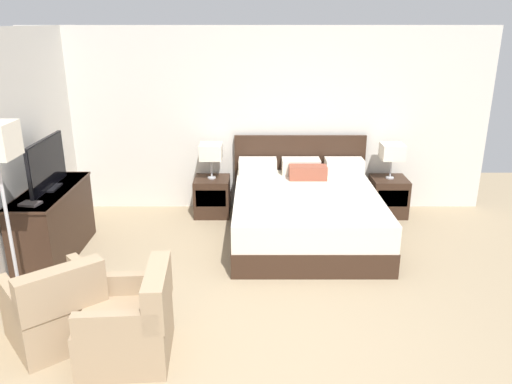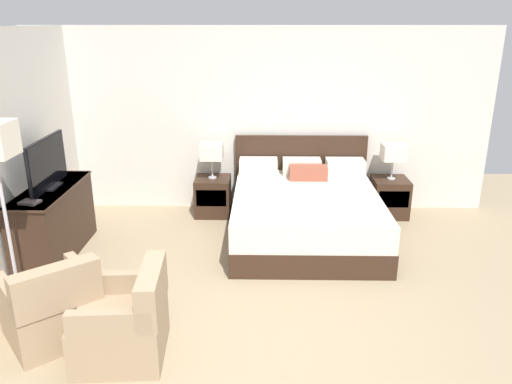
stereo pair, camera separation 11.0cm
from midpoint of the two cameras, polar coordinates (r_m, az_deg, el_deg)
The scene contains 12 objects.
ground_plane at distance 4.25m, azimuth -0.46°, elevation -18.09°, with size 10.22×10.22×0.00m, color #998466.
wall_back at distance 6.95m, azimuth -0.34°, elevation 8.15°, with size 6.35×0.06×2.51m, color beige.
bed at distance 6.20m, azimuth 5.03°, elevation -2.30°, with size 1.82×2.13×1.07m.
nightstand_left at distance 6.92m, azimuth -5.61°, elevation -0.50°, with size 0.47×0.48×0.52m.
nightstand_right at distance 7.12m, azimuth 14.30°, elevation -0.47°, with size 0.47×0.48×0.52m.
table_lamp_left at distance 6.74m, azimuth -5.78°, elevation 4.57°, with size 0.30×0.30×0.48m.
table_lamp_right at distance 6.94m, azimuth 14.72°, elevation 4.45°, with size 0.30×0.30×0.48m.
dresser at distance 6.08m, azimuth -22.75°, elevation -3.24°, with size 0.48×1.39×0.80m.
tv at distance 5.91m, azimuth -23.41°, elevation 2.83°, with size 0.18×0.92×0.56m.
book_red_cover at distance 5.54m, azimuth -25.05°, elevation -1.24°, with size 0.19×0.14×0.02m, color #383333.
armchair_by_window at distance 4.58m, azimuth -22.69°, elevation -12.42°, with size 0.96×0.97×0.76m.
armchair_companion at distance 4.21m, azimuth -14.97°, elevation -14.46°, with size 0.74×0.73×0.76m.
Camera 1 is at (-0.03, -3.39, 2.56)m, focal length 35.00 mm.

